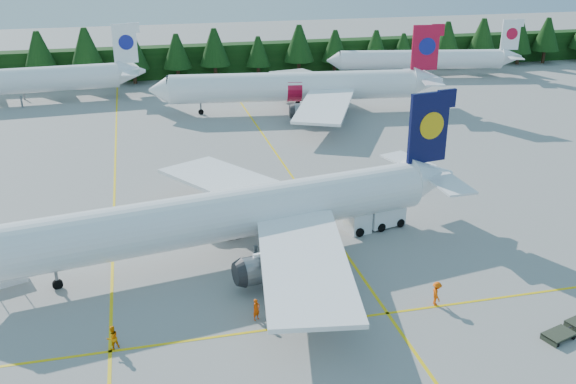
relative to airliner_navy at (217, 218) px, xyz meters
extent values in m
plane|color=gray|center=(5.00, -5.70, -3.82)|extent=(320.00, 320.00, 0.00)
cube|color=yellow|center=(-9.00, 14.30, -3.82)|extent=(0.25, 120.00, 0.01)
cube|color=yellow|center=(11.00, 14.30, -3.82)|extent=(0.25, 120.00, 0.01)
cube|color=yellow|center=(5.00, -11.70, -3.82)|extent=(80.00, 0.25, 0.01)
cube|color=black|center=(5.00, 76.30, -0.82)|extent=(220.00, 4.00, 6.00)
cylinder|color=white|center=(0.71, 0.12, 0.09)|extent=(37.16, 10.39, 4.35)
cube|color=#070B36|center=(20.53, 3.44, 5.52)|extent=(4.14, 1.06, 6.74)
cube|color=white|center=(2.40, 9.77, -0.56)|extent=(13.31, 17.47, 1.23)
cylinder|color=slate|center=(0.74, 6.51, -2.08)|extent=(4.02, 2.86, 2.28)
cube|color=white|center=(5.45, -8.45, -0.56)|extent=(8.86, 17.08, 1.23)
cylinder|color=slate|center=(2.82, -5.92, -2.08)|extent=(4.02, 2.86, 2.28)
cylinder|color=slate|center=(-13.14, -2.20, -2.90)|extent=(0.26, 0.26, 1.85)
cylinder|color=white|center=(18.10, 45.80, 0.20)|extent=(38.21, 9.07, 4.46)
cone|color=white|center=(-2.29, 48.31, 0.20)|extent=(3.65, 4.81, 4.46)
cube|color=red|center=(38.59, 43.27, 5.78)|extent=(4.26, 0.91, 6.92)
cube|color=white|center=(22.58, 54.80, -0.47)|extent=(9.76, 17.71, 1.27)
cylinder|color=slate|center=(20.00, 52.09, -2.04)|extent=(4.05, 2.79, 2.34)
cube|color=white|center=(20.26, 35.97, -0.47)|extent=(13.15, 18.00, 1.27)
cylinder|color=slate|center=(18.41, 39.24, -2.04)|extent=(4.05, 2.79, 2.34)
cylinder|color=slate|center=(3.78, 47.56, -2.87)|extent=(0.27, 0.27, 1.90)
cylinder|color=white|center=(-26.07, 61.31, -0.08)|extent=(35.57, 6.37, 4.16)
cube|color=white|center=(-6.86, 62.52, 5.13)|extent=(3.97, 0.61, 6.45)
cylinder|color=white|center=(48.47, 65.46, -0.50)|extent=(31.58, 9.35, 3.70)
cone|color=white|center=(31.74, 68.56, -0.50)|extent=(3.22, 4.11, 3.70)
cube|color=white|center=(65.28, 62.35, 4.13)|extent=(3.51, 0.96, 5.73)
cylinder|color=slate|center=(36.72, 67.63, -3.08)|extent=(0.22, 0.22, 1.48)
cube|color=silver|center=(13.47, 2.19, -2.77)|extent=(2.41, 2.41, 2.10)
cube|color=black|center=(13.47, 2.19, -2.27)|extent=(2.10, 2.25, 0.90)
cube|color=silver|center=(16.40, 2.89, -2.32)|extent=(4.02, 2.98, 2.61)
cube|color=#343929|center=(21.37, -17.51, -3.41)|extent=(2.48, 1.94, 0.13)
imported|color=#E14504|center=(1.37, -10.22, -2.98)|extent=(0.74, 0.68, 1.69)
imported|color=orange|center=(-8.76, -11.39, -2.95)|extent=(1.07, 0.99, 1.75)
imported|color=#FF5405|center=(15.01, -11.44, -2.85)|extent=(0.68, 0.88, 1.94)
camera|label=1|loc=(-5.74, -49.56, 22.51)|focal=40.00mm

